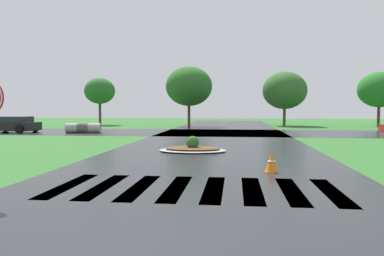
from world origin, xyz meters
The scene contains 8 objects.
asphalt_roadway centered at (0.00, 10.00, 0.00)m, with size 9.23×80.00×0.01m, color #232628.
asphalt_cross_road centered at (0.00, 24.07, 0.00)m, with size 90.00×8.31×0.01m, color #232628.
crosswalk_stripes centered at (0.00, 4.25, 0.00)m, with size 6.75×3.03×0.01m.
median_island centered at (-0.89, 11.75, 0.13)m, with size 2.93×2.06×0.68m.
car_dark_suv centered at (-15.89, 22.52, 0.59)m, with size 4.04×2.42×1.22m.
drainage_pipe_stack centered at (-10.32, 22.58, 0.37)m, with size 2.62×1.08×0.74m.
traffic_cone centered at (2.03, 6.78, 0.29)m, with size 0.38×0.38×0.60m.
background_treeline centered at (8.83, 34.89, 3.77)m, with size 43.83×7.04×5.99m.
Camera 1 is at (0.94, -4.67, 1.95)m, focal length 35.59 mm.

